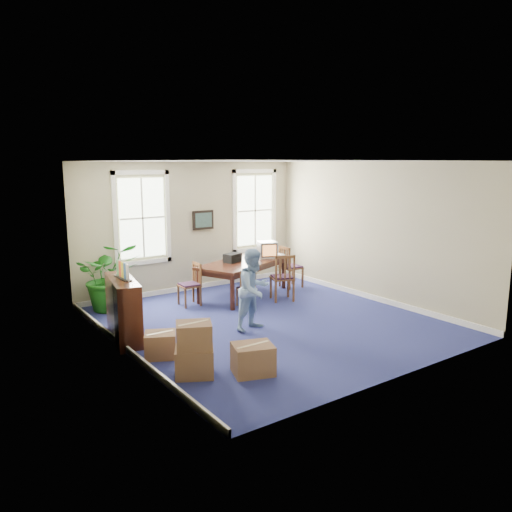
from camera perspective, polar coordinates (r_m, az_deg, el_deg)
floor at (r=10.19m, az=1.49°, el=-7.49°), size 6.50×6.50×0.00m
ceiling at (r=9.69m, az=1.58°, el=10.80°), size 6.50×6.50×0.00m
wall_back at (r=12.55m, az=-7.36°, el=3.35°), size 6.50×0.00×6.50m
wall_front at (r=7.51m, az=16.49°, el=-1.90°), size 6.50×0.00×6.50m
wall_left at (r=8.41m, az=-15.12°, el=-0.51°), size 0.00×6.50×6.50m
wall_right at (r=11.83m, az=13.30°, el=2.72°), size 0.00×6.50×6.50m
baseboard_back at (r=12.81m, az=-7.13°, el=-3.51°), size 6.00×0.04×0.12m
baseboard_left at (r=8.84m, az=-14.45°, el=-10.34°), size 0.04×6.50×0.12m
baseboard_right at (r=12.11m, az=12.89°, el=-4.53°), size 0.04×6.50×0.12m
window_left at (r=11.95m, az=-12.88°, el=4.26°), size 1.40×0.12×2.20m
window_right at (r=13.48m, az=-0.16°, el=5.22°), size 1.40×0.12×2.20m
wall_picture at (r=12.63m, az=-6.06°, el=4.11°), size 0.58×0.06×0.48m
conference_table at (r=12.03m, az=-1.41°, el=-2.57°), size 2.73×2.00×0.85m
crt_tv at (r=12.36m, az=1.27°, el=0.75°), size 0.59×0.61×0.40m
game_console at (r=12.55m, az=2.67°, el=0.09°), size 0.21×0.25×0.06m
equipment_bag at (r=11.82m, az=-2.71°, el=-0.21°), size 0.48×0.39×0.20m
chair_near_left at (r=11.07m, az=-1.17°, el=-3.74°), size 0.48×0.48×0.85m
chair_near_right at (r=11.62m, az=3.01°, el=-2.41°), size 0.64×0.64×1.10m
chair_end_left at (r=11.29m, az=-7.65°, el=-3.25°), size 0.45×0.45×0.96m
chair_end_right at (r=12.86m, az=4.06°, el=-1.21°), size 0.50×0.50×1.08m
man at (r=9.53m, az=-0.22°, el=-3.84°), size 0.88×0.75×1.58m
credenza at (r=9.39m, az=-14.91°, el=-5.81°), size 0.68×1.51×1.14m
brochure_rack at (r=9.22m, az=-15.01°, el=-1.40°), size 0.36×0.75×0.33m
potted_plant at (r=11.26m, az=-16.38°, el=-2.23°), size 1.60×1.48×1.50m
cardboard_boxes at (r=7.83m, az=-6.02°, el=-9.85°), size 2.02×2.02×0.88m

